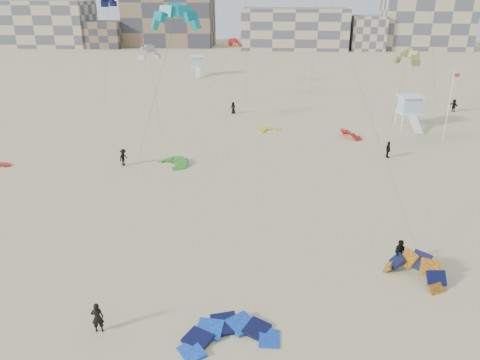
# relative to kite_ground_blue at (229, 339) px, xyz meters

# --- Properties ---
(ground) EXTENTS (320.00, 320.00, 0.00)m
(ground) POSITION_rel_kite_ground_blue_xyz_m (-2.91, 2.94, 0.00)
(ground) COLOR #C6B785
(ground) RESTS_ON ground
(kite_ground_blue) EXTENTS (6.12, 6.28, 1.45)m
(kite_ground_blue) POSITION_rel_kite_ground_blue_xyz_m (0.00, 0.00, 0.00)
(kite_ground_blue) COLOR blue
(kite_ground_blue) RESTS_ON ground
(kite_ground_orange) EXTENTS (5.62, 5.62, 4.02)m
(kite_ground_orange) POSITION_rel_kite_ground_blue_xyz_m (11.26, 6.54, 0.00)
(kite_ground_orange) COLOR orange
(kite_ground_orange) RESTS_ON ground
(kite_ground_green) EXTENTS (5.56, 5.53, 1.92)m
(kite_ground_green) POSITION_rel_kite_ground_blue_xyz_m (-8.53, 26.17, 0.00)
(kite_ground_green) COLOR #37991E
(kite_ground_green) RESTS_ON ground
(kite_ground_red_far) EXTENTS (4.40, 4.31, 3.17)m
(kite_ground_red_far) POSITION_rel_kite_ground_blue_xyz_m (11.52, 37.57, 0.00)
(kite_ground_red_far) COLOR red
(kite_ground_red_far) RESTS_ON ground
(kite_ground_yellow) EXTENTS (3.94, 3.99, 0.58)m
(kite_ground_yellow) POSITION_rel_kite_ground_blue_xyz_m (1.17, 39.85, 0.00)
(kite_ground_yellow) COLOR yellow
(kite_ground_yellow) RESTS_ON ground
(kitesurfer_main) EXTENTS (0.74, 0.57, 1.80)m
(kitesurfer_main) POSITION_rel_kite_ground_blue_xyz_m (-7.07, 0.09, 0.90)
(kitesurfer_main) COLOR black
(kitesurfer_main) RESTS_ON ground
(kitesurfer_b) EXTENTS (1.10, 1.01, 1.83)m
(kitesurfer_b) POSITION_rel_kite_ground_blue_xyz_m (10.67, 8.09, 0.92)
(kitesurfer_b) COLOR black
(kitesurfer_b) RESTS_ON ground
(kitesurfer_c) EXTENTS (1.06, 1.33, 1.80)m
(kitesurfer_c) POSITION_rel_kite_ground_blue_xyz_m (-13.65, 25.44, 0.90)
(kitesurfer_c) COLOR black
(kitesurfer_c) RESTS_ON ground
(kitesurfer_d) EXTENTS (0.61, 1.14, 1.85)m
(kitesurfer_d) POSITION_rel_kite_ground_blue_xyz_m (14.53, 30.10, 0.93)
(kitesurfer_d) COLOR black
(kitesurfer_d) RESTS_ON ground
(kitesurfer_e) EXTENTS (0.98, 0.81, 1.72)m
(kitesurfer_e) POSITION_rel_kite_ground_blue_xyz_m (-4.22, 48.52, 0.86)
(kitesurfer_e) COLOR black
(kitesurfer_e) RESTS_ON ground
(kitesurfer_f) EXTENTS (1.17, 1.82, 1.88)m
(kitesurfer_f) POSITION_rel_kite_ground_blue_xyz_m (28.93, 52.31, 0.94)
(kitesurfer_f) COLOR black
(kitesurfer_f) RESTS_ON ground
(kite_fly_teal_a) EXTENTS (7.89, 7.78, 15.43)m
(kite_fly_teal_a) POSITION_rel_kite_ground_blue_xyz_m (-6.36, 20.46, 14.87)
(kite_fly_teal_a) COLOR #0D6984
(kite_fly_teal_a) RESTS_ON ground
(kite_fly_grey) EXTENTS (4.66, 8.62, 9.80)m
(kite_fly_grey) POSITION_rel_kite_ground_blue_xyz_m (-13.89, 39.48, 9.74)
(kite_fly_grey) COLOR silver
(kite_fly_grey) RESTS_ON ground
(kite_fly_olive) EXTENTS (5.74, 10.31, 9.53)m
(kite_fly_olive) POSITION_rel_kite_ground_blue_xyz_m (18.86, 43.43, 8.96)
(kite_fly_olive) COLOR olive
(kite_fly_olive) RESTS_ON ground
(kite_fly_navy) EXTENTS (3.97, 3.59, 15.85)m
(kite_fly_navy) POSITION_rel_kite_ground_blue_xyz_m (-21.17, 47.19, 15.72)
(kite_fly_navy) COLOR #0C0C38
(kite_fly_navy) RESTS_ON ground
(kite_fly_red) EXTENTS (5.91, 8.42, 8.29)m
(kite_fly_red) POSITION_rel_kite_ground_blue_xyz_m (-5.81, 69.31, 8.00)
(kite_fly_red) COLOR red
(kite_fly_red) RESTS_ON ground
(lifeguard_tower_near) EXTENTS (3.38, 5.97, 4.20)m
(lifeguard_tower_near) POSITION_rel_kite_ground_blue_xyz_m (19.86, 43.35, 2.08)
(lifeguard_tower_near) COLOR white
(lifeguard_tower_near) RESTS_ON ground
(lifeguard_tower_far) EXTENTS (3.38, 5.89, 4.11)m
(lifeguard_tower_far) POSITION_rel_kite_ground_blue_xyz_m (-14.99, 81.54, 2.04)
(lifeguard_tower_far) COLOR white
(lifeguard_tower_far) RESTS_ON ground
(flagpole) EXTENTS (0.68, 0.11, 8.40)m
(flagpole) POSITION_rel_kite_ground_blue_xyz_m (22.87, 37.50, 4.40)
(flagpole) COLOR white
(flagpole) RESTS_ON ground
(condo_west_a) EXTENTS (30.00, 15.00, 14.00)m
(condo_west_a) POSITION_rel_kite_ground_blue_xyz_m (-72.91, 132.94, 7.00)
(condo_west_a) COLOR tan
(condo_west_a) RESTS_ON ground
(condo_west_b) EXTENTS (28.00, 14.00, 18.00)m
(condo_west_b) POSITION_rel_kite_ground_blue_xyz_m (-32.91, 136.94, 9.00)
(condo_west_b) COLOR #785E49
(condo_west_b) RESTS_ON ground
(condo_mid) EXTENTS (32.00, 16.00, 12.00)m
(condo_mid) POSITION_rel_kite_ground_blue_xyz_m (7.09, 132.94, 6.00)
(condo_mid) COLOR tan
(condo_mid) RESTS_ON ground
(condo_east) EXTENTS (26.00, 14.00, 16.00)m
(condo_east) POSITION_rel_kite_ground_blue_xyz_m (47.09, 134.94, 8.00)
(condo_east) COLOR tan
(condo_east) RESTS_ON ground
(condo_fill_left) EXTENTS (12.00, 10.00, 8.00)m
(condo_fill_left) POSITION_rel_kite_ground_blue_xyz_m (-52.91, 130.94, 4.00)
(condo_fill_left) COLOR #785E49
(condo_fill_left) RESTS_ON ground
(condo_fill_right) EXTENTS (10.00, 10.00, 10.00)m
(condo_fill_right) POSITION_rel_kite_ground_blue_xyz_m (29.09, 130.94, 5.00)
(condo_fill_right) COLOR tan
(condo_fill_right) RESTS_ON ground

